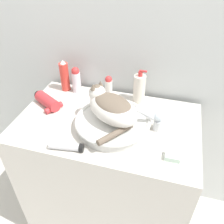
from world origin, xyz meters
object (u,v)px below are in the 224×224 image
spray_bottle_trigger (65,76)px  soap_bar (173,156)px  faucet (155,119)px  lotion_bottle_white (76,80)px  hair_dryer (48,102)px  deodorant_stick (109,86)px  cat (111,107)px  soap_pump_bottle (139,88)px  cream_tube (67,147)px

spray_bottle_trigger → soap_bar: size_ratio=3.05×
faucet → soap_bar: faucet is taller
lotion_bottle_white → hair_dryer: (-0.09, -0.19, -0.05)m
hair_dryer → deodorant_stick: bearing=-118.5°
cat → faucet: size_ratio=2.36×
cat → spray_bottle_trigger: size_ratio=1.76×
spray_bottle_trigger → lotion_bottle_white: (0.07, 0.00, -0.01)m
spray_bottle_trigger → hair_dryer: spray_bottle_trigger is taller
soap_pump_bottle → spray_bottle_trigger: bearing=180.0°
hair_dryer → spray_bottle_trigger: bearing=-67.6°
cat → spray_bottle_trigger: cat is taller
faucet → cream_tube: (-0.36, -0.25, -0.05)m
spray_bottle_trigger → soap_pump_bottle: bearing=0.0°
spray_bottle_trigger → hair_dryer: 0.20m
cat → soap_pump_bottle: (0.09, 0.26, -0.04)m
soap_pump_bottle → hair_dryer: soap_pump_bottle is taller
cat → faucet: bearing=-138.7°
spray_bottle_trigger → soap_bar: spray_bottle_trigger is taller
cat → spray_bottle_trigger: bearing=-4.1°
cat → deodorant_stick: cat is taller
faucet → cream_tube: 0.44m
hair_dryer → soap_bar: bearing=-167.5°
cat → soap_pump_bottle: cat is taller
hair_dryer → soap_bar: (0.70, -0.20, -0.02)m
deodorant_stick → cream_tube: (-0.06, -0.47, -0.05)m
soap_pump_bottle → lotion_bottle_white: bearing=180.0°
soap_pump_bottle → lotion_bottle_white: size_ratio=1.24×
lotion_bottle_white → soap_pump_bottle: bearing=0.0°
faucet → deodorant_stick: 0.38m
faucet → soap_bar: (0.10, -0.17, -0.05)m
lotion_bottle_white → cream_tube: (0.15, -0.47, -0.06)m
lotion_bottle_white → soap_bar: bearing=-33.0°
cat → soap_bar: (0.32, -0.13, -0.11)m
cat → lotion_bottle_white: bearing=-10.3°
cream_tube → faucet: bearing=34.5°
hair_dryer → soap_pump_bottle: bearing=-129.5°
deodorant_stick → faucet: bearing=-36.7°
soap_pump_bottle → soap_bar: size_ratio=3.08×
faucet → spray_bottle_trigger: bearing=-32.6°
faucet → lotion_bottle_white: 0.55m
lotion_bottle_white → faucet: bearing=-24.0°
soap_pump_bottle → hair_dryer: size_ratio=1.06×
cat → hair_dryer: 0.41m
soap_pump_bottle → spray_bottle_trigger: (-0.46, 0.00, 0.01)m
cream_tube → soap_bar: (0.46, 0.08, -0.01)m
spray_bottle_trigger → lotion_bottle_white: bearing=0.0°
deodorant_stick → soap_bar: (0.41, -0.40, -0.05)m
lotion_bottle_white → hair_dryer: size_ratio=0.86×
cat → faucet: 0.22m
cat → soap_pump_bottle: size_ratio=1.75×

